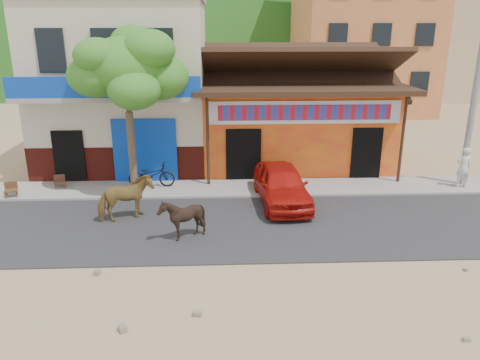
# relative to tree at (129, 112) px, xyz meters

# --- Properties ---
(ground) EXTENTS (120.00, 120.00, 0.00)m
(ground) POSITION_rel_tree_xyz_m (4.60, -5.80, -3.12)
(ground) COLOR #9E825B
(ground) RESTS_ON ground
(road) EXTENTS (60.00, 5.00, 0.04)m
(road) POSITION_rel_tree_xyz_m (4.60, -3.30, -3.10)
(road) COLOR #28282B
(road) RESTS_ON ground
(sidewalk) EXTENTS (60.00, 2.00, 0.12)m
(sidewalk) POSITION_rel_tree_xyz_m (4.60, 0.20, -3.06)
(sidewalk) COLOR gray
(sidewalk) RESTS_ON ground
(dance_club) EXTENTS (8.00, 6.00, 3.60)m
(dance_club) POSITION_rel_tree_xyz_m (6.60, 4.20, -1.32)
(dance_club) COLOR orange
(dance_club) RESTS_ON ground
(cafe_building) EXTENTS (7.00, 6.00, 7.00)m
(cafe_building) POSITION_rel_tree_xyz_m (-0.90, 4.20, 0.38)
(cafe_building) COLOR beige
(cafe_building) RESTS_ON ground
(apartment_front) EXTENTS (9.00, 9.00, 12.00)m
(apartment_front) POSITION_rel_tree_xyz_m (13.60, 18.20, 2.88)
(apartment_front) COLOR #CC723F
(apartment_front) RESTS_ON ground
(apartment_rear) EXTENTS (8.00, 8.00, 10.00)m
(apartment_rear) POSITION_rel_tree_xyz_m (22.60, 24.20, 1.88)
(apartment_rear) COLOR tan
(apartment_rear) RESTS_ON ground
(tree) EXTENTS (3.00, 3.00, 6.00)m
(tree) POSITION_rel_tree_xyz_m (0.00, 0.00, 0.00)
(tree) COLOR #2D721E
(tree) RESTS_ON sidewalk
(utility_pole) EXTENTS (0.24, 0.24, 8.00)m
(utility_pole) POSITION_rel_tree_xyz_m (12.80, 0.20, 1.00)
(utility_pole) COLOR gray
(utility_pole) RESTS_ON sidewalk
(cow_tan) EXTENTS (1.93, 1.52, 1.48)m
(cow_tan) POSITION_rel_tree_xyz_m (0.20, -2.65, -2.34)
(cow_tan) COLOR olive
(cow_tan) RESTS_ON road
(cow_dark) EXTENTS (1.40, 1.30, 1.31)m
(cow_dark) POSITION_rel_tree_xyz_m (2.12, -4.17, -2.42)
(cow_dark) COLOR black
(cow_dark) RESTS_ON road
(red_car) EXTENTS (1.92, 4.17, 1.39)m
(red_car) POSITION_rel_tree_xyz_m (5.44, -1.37, -2.39)
(red_car) COLOR #B7140D
(red_car) RESTS_ON road
(scooter) EXTENTS (1.81, 0.67, 0.94)m
(scooter) POSITION_rel_tree_xyz_m (0.60, 0.40, -2.53)
(scooter) COLOR black
(scooter) RESTS_ON sidewalk
(pedestrian) EXTENTS (0.60, 0.41, 1.58)m
(pedestrian) POSITION_rel_tree_xyz_m (12.60, -0.16, -2.21)
(pedestrian) COLOR silver
(pedestrian) RESTS_ON sidewalk
(cafe_chair_left) EXTENTS (0.51, 0.51, 0.87)m
(cafe_chair_left) POSITION_rel_tree_xyz_m (-2.95, 0.45, -2.56)
(cafe_chair_left) COLOR #482618
(cafe_chair_left) RESTS_ON sidewalk
(cafe_chair_right) EXTENTS (0.56, 0.56, 0.95)m
(cafe_chair_right) POSITION_rel_tree_xyz_m (-4.40, -0.50, -2.52)
(cafe_chair_right) COLOR #4F291A
(cafe_chair_right) RESTS_ON sidewalk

